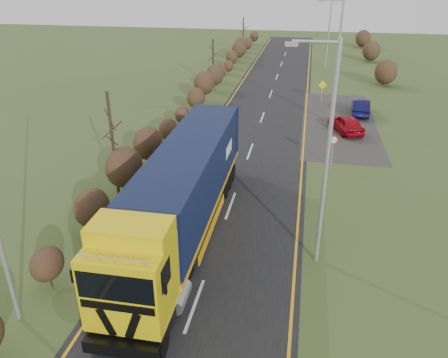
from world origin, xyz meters
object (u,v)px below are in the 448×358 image
Objects in this scene: streetlight_near at (325,150)px; speed_sign at (333,145)px; lorry at (184,190)px; car_red_hatchback at (346,124)px; car_blue_sedan at (360,107)px.

streetlight_near reaches higher than speed_sign.
lorry is 18.97m from car_red_hatchback.
streetlight_near is at bearing 61.39° from car_red_hatchback.
car_blue_sedan is at bearing 80.12° from streetlight_near.
car_blue_sedan is at bearing 76.62° from speed_sign.
car_red_hatchback is 0.43× the size of streetlight_near.
streetlight_near is (6.10, -0.77, 2.75)m from lorry.
streetlight_near is at bearing -7.62° from lorry.
car_blue_sedan is (1.55, 4.97, -0.01)m from car_red_hatchback.
car_red_hatchback is at bearing 79.47° from speed_sign.
speed_sign is (7.17, 9.78, -1.02)m from lorry.
lorry reaches higher than car_blue_sedan.
streetlight_near reaches higher than lorry.
car_blue_sedan is at bearing 64.94° from lorry.
car_red_hatchback is 0.98× the size of car_blue_sedan.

